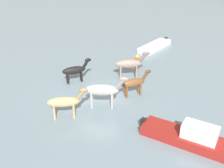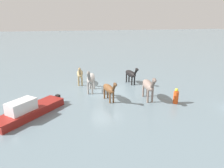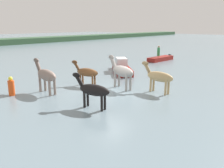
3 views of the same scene
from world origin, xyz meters
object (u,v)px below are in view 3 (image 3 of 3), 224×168
object	(u,v)px
boat_dinghy_port	(122,68)
horse_mid_herd	(159,77)
horse_rear_stallion	(86,72)
horse_gray_outer	(93,90)
horse_dark_mare	(122,71)
boat_skiff_near	(161,59)
buoy_channel_marker	(11,87)
horse_chestnut_trailing	(46,75)
person_spotter_bow	(159,51)

from	to	relation	value
boat_dinghy_port	horse_mid_herd	bearing A→B (deg)	-168.76
horse_rear_stallion	horse_gray_outer	size ratio (longest dim) A/B	0.98
horse_gray_outer	horse_dark_mare	bearing A→B (deg)	-81.61
boat_skiff_near	buoy_channel_marker	size ratio (longest dim) A/B	3.66
horse_rear_stallion	horse_chestnut_trailing	distance (m)	2.90
horse_chestnut_trailing	boat_skiff_near	size ratio (longest dim) A/B	0.63
horse_mid_herd	horse_gray_outer	bearing A→B (deg)	83.66
horse_gray_outer	horse_dark_mare	world-z (taller)	horse_dark_mare
horse_chestnut_trailing	person_spotter_bow	bearing A→B (deg)	-76.80
horse_mid_herd	horse_gray_outer	world-z (taller)	horse_mid_herd
horse_mid_herd	buoy_channel_marker	xyz separation A→B (m)	(-6.06, 6.35, -0.49)
horse_rear_stallion	horse_chestnut_trailing	xyz separation A→B (m)	(-2.84, 0.57, 0.20)
boat_dinghy_port	person_spotter_bow	size ratio (longest dim) A/B	3.51
horse_gray_outer	horse_dark_mare	xyz separation A→B (m)	(3.97, 1.26, 0.20)
horse_mid_herd	boat_dinghy_port	size ratio (longest dim) A/B	0.57
horse_chestnut_trailing	buoy_channel_marker	distance (m)	2.09
horse_chestnut_trailing	person_spotter_bow	size ratio (longest dim) A/B	2.22
horse_gray_outer	boat_skiff_near	world-z (taller)	horse_gray_outer
boat_dinghy_port	person_spotter_bow	distance (m)	8.27
horse_chestnut_trailing	person_spotter_bow	xyz separation A→B (m)	(16.45, 1.43, -0.00)
boat_dinghy_port	buoy_channel_marker	bearing A→B (deg)	131.53
horse_rear_stallion	boat_skiff_near	size ratio (longest dim) A/B	0.52
horse_dark_mare	horse_chestnut_trailing	bearing A→B (deg)	69.95
horse_rear_stallion	person_spotter_bow	distance (m)	13.76
horse_gray_outer	horse_chestnut_trailing	xyz separation A→B (m)	(0.16, 4.11, 0.18)
horse_rear_stallion	boat_dinghy_port	size ratio (longest dim) A/B	0.52
boat_skiff_near	buoy_channel_marker	distance (m)	18.28
horse_rear_stallion	horse_mid_herd	bearing A→B (deg)	-171.06
boat_skiff_near	person_spotter_bow	world-z (taller)	person_spotter_bow
horse_mid_herd	boat_skiff_near	size ratio (longest dim) A/B	0.57
horse_mid_herd	boat_skiff_near	bearing A→B (deg)	-55.15
boat_skiff_near	person_spotter_bow	distance (m)	1.00
boat_skiff_near	person_spotter_bow	xyz separation A→B (m)	(-0.19, 0.21, 0.96)
horse_mid_herd	boat_dinghy_port	xyz separation A→B (m)	(3.84, 5.74, -0.69)
buoy_channel_marker	horse_gray_outer	bearing A→B (deg)	-74.29
horse_chestnut_trailing	horse_mid_herd	bearing A→B (deg)	-131.39
boat_dinghy_port	buoy_channel_marker	world-z (taller)	boat_dinghy_port
boat_dinghy_port	person_spotter_bow	bearing A→B (deg)	-38.78
person_spotter_bow	boat_skiff_near	bearing A→B (deg)	-46.74
horse_rear_stallion	boat_dinghy_port	bearing A→B (deg)	-88.40
horse_dark_mare	boat_skiff_near	distance (m)	13.50
horse_dark_mare	buoy_channel_marker	size ratio (longest dim) A/B	2.33
horse_dark_mare	horse_gray_outer	bearing A→B (deg)	124.33
boat_dinghy_port	horse_gray_outer	bearing A→B (deg)	163.89
horse_dark_mare	buoy_channel_marker	world-z (taller)	horse_dark_mare
horse_gray_outer	boat_skiff_near	xyz separation A→B (m)	(16.80, 5.33, -0.78)
horse_gray_outer	buoy_channel_marker	xyz separation A→B (m)	(-1.48, 5.25, -0.43)
horse_mid_herd	boat_dinghy_port	bearing A→B (deg)	-26.66
horse_gray_outer	boat_skiff_near	bearing A→B (deg)	-81.59
horse_dark_mare	boat_dinghy_port	bearing A→B (deg)	-36.00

